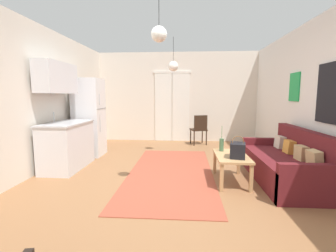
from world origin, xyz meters
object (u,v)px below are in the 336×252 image
(bamboo_vase, at_px, (221,145))
(accent_chair, at_px, (199,128))
(couch, at_px, (287,165))
(handbag, at_px, (238,150))
(refrigerator, at_px, (89,117))
(coffee_table, at_px, (231,159))
(pendant_lamp_near, at_px, (159,34))
(pendant_lamp_far, at_px, (173,66))

(bamboo_vase, height_order, accent_chair, bamboo_vase)
(couch, xyz_separation_m, handbag, (-0.86, -0.26, 0.29))
(handbag, xyz_separation_m, refrigerator, (-3.04, 1.74, 0.32))
(bamboo_vase, bearing_deg, accent_chair, 94.88)
(coffee_table, distance_m, bamboo_vase, 0.34)
(handbag, bearing_deg, coffee_table, 109.67)
(bamboo_vase, height_order, handbag, bamboo_vase)
(bamboo_vase, distance_m, pendant_lamp_near, 2.09)
(handbag, bearing_deg, couch, 16.48)
(couch, height_order, coffee_table, couch)
(refrigerator, xyz_separation_m, pendant_lamp_near, (1.87, -2.13, 1.32))
(refrigerator, relative_size, pendant_lamp_far, 2.37)
(coffee_table, relative_size, bamboo_vase, 2.08)
(refrigerator, bearing_deg, bamboo_vase, -24.56)
(coffee_table, xyz_separation_m, accent_chair, (-0.35, 2.96, 0.09))
(couch, height_order, accent_chair, couch)
(coffee_table, bearing_deg, refrigerator, 152.15)
(couch, distance_m, accent_chair, 3.15)
(refrigerator, distance_m, accent_chair, 3.00)
(accent_chair, height_order, pendant_lamp_near, pendant_lamp_near)
(refrigerator, distance_m, pendant_lamp_far, 2.27)
(accent_chair, bearing_deg, pendant_lamp_near, 62.05)
(refrigerator, relative_size, accent_chair, 2.10)
(bamboo_vase, xyz_separation_m, handbag, (0.18, -0.43, 0.01))
(handbag, xyz_separation_m, pendant_lamp_near, (-1.17, -0.40, 1.64))
(bamboo_vase, distance_m, handbag, 0.47)
(handbag, distance_m, pendant_lamp_near, 2.05)
(handbag, distance_m, accent_chair, 3.15)
(refrigerator, xyz_separation_m, pendant_lamp_far, (1.95, 0.08, 1.16))
(bamboo_vase, distance_m, pendant_lamp_far, 2.22)
(coffee_table, relative_size, pendant_lamp_near, 1.57)
(coffee_table, relative_size, pendant_lamp_far, 1.21)
(pendant_lamp_near, xyz_separation_m, pendant_lamp_far, (0.08, 2.21, -0.16))
(accent_chair, distance_m, pendant_lamp_near, 3.99)
(refrigerator, xyz_separation_m, accent_chair, (2.62, 1.39, -0.41))
(coffee_table, relative_size, refrigerator, 0.51)
(couch, bearing_deg, refrigerator, 159.17)
(couch, xyz_separation_m, bamboo_vase, (-1.04, 0.18, 0.29))
(coffee_table, height_order, pendant_lamp_far, pendant_lamp_far)
(bamboo_vase, relative_size, handbag, 1.29)
(couch, distance_m, refrigerator, 4.22)
(bamboo_vase, bearing_deg, refrigerator, 155.44)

